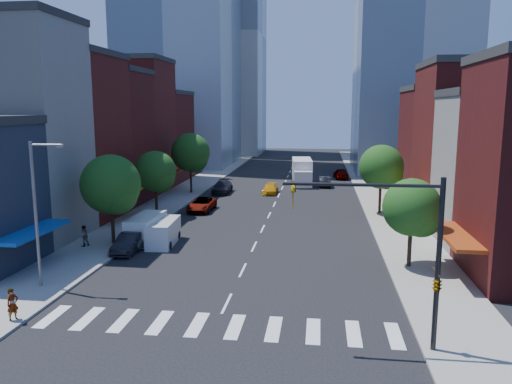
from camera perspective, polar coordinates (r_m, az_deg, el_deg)
ground at (r=29.46m, az=-3.36°, el=-12.60°), size 220.00×220.00×0.00m
sidewalk_left at (r=69.95m, az=-7.37°, el=0.47°), size 5.00×120.00×0.15m
sidewalk_right at (r=68.09m, az=13.43°, el=0.03°), size 5.00×120.00×0.15m
crosswalk at (r=26.76m, az=-4.59°, el=-14.99°), size 19.00×3.00×0.01m
bldg_left_1 at (r=46.82m, az=-26.78°, el=6.00°), size 12.00×8.00×18.00m
bldg_left_2 at (r=54.12m, az=-21.68°, el=5.64°), size 12.00×9.00×16.00m
bldg_left_3 at (r=61.71m, az=-17.84°, el=5.80°), size 12.00×8.00×15.00m
bldg_left_4 at (r=69.44m, az=-14.91°, el=7.15°), size 12.00×9.00×17.00m
bldg_left_5 at (r=78.41m, az=-12.23°, el=6.04°), size 12.00×10.00×13.00m
bldg_right_2 at (r=53.32m, az=24.71°, el=4.85°), size 12.00×10.00×15.00m
bldg_right_3 at (r=62.98m, az=21.97°, el=4.72°), size 12.00×10.00×13.00m
tower_far_w at (r=125.10m, az=-3.56°, el=17.38°), size 18.00×18.00×56.00m
traffic_signal at (r=23.84m, az=18.79°, el=-7.94°), size 7.24×2.24×8.00m
streetlight at (r=33.07m, az=-23.66°, el=-1.40°), size 2.25×0.25×9.00m
tree_left_near at (r=41.63m, az=-16.10°, el=0.59°), size 4.80×4.80×7.30m
tree_left_mid at (r=51.84m, az=-11.29°, el=2.13°), size 4.20×4.20×6.65m
tree_left_far at (r=65.11m, az=-7.39°, el=4.33°), size 5.00×5.00×7.75m
tree_right_near at (r=35.99m, az=17.61°, el=-1.96°), size 4.00×4.00×6.20m
tree_right_far at (r=53.47m, az=14.29°, el=2.61°), size 4.60×4.60×7.20m
parked_car_front at (r=40.27m, az=-14.34°, el=-5.65°), size 2.11×4.41×1.45m
parked_car_second at (r=40.28m, az=-14.34°, el=-5.66°), size 1.66×4.42×1.44m
parked_car_third at (r=54.50m, az=-6.23°, el=-1.43°), size 2.51×5.26×1.45m
parked_car_rear at (r=65.71m, az=-3.86°, el=0.56°), size 2.31×5.45×1.57m
cargo_van_near at (r=43.09m, az=-12.51°, el=-4.10°), size 2.17×5.13×2.17m
cargo_van_far at (r=41.70m, az=-10.58°, el=-4.60°), size 2.18×4.84×2.02m
taxi at (r=65.19m, az=1.65°, el=0.37°), size 1.86×4.42×1.27m
traffic_car_oncoming at (r=71.60m, az=7.83°, el=1.21°), size 1.76×4.55×1.48m
traffic_car_far at (r=79.84m, az=9.69°, el=2.09°), size 2.43×5.03×1.66m
box_truck at (r=73.48m, az=5.28°, el=2.24°), size 3.37×9.22×3.64m
pedestrian_near at (r=29.53m, az=-26.07°, el=-11.46°), size 0.65×0.74×1.71m
pedestrian_far at (r=42.37m, az=-19.10°, el=-4.76°), size 0.97×1.03×1.69m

